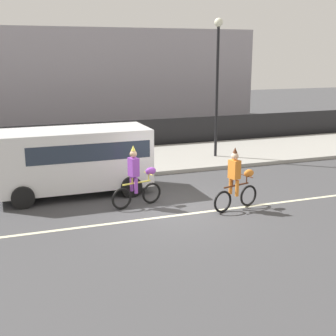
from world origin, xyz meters
name	(u,v)px	position (x,y,z in m)	size (l,w,h in m)	color
ground_plane	(176,210)	(0.00, 0.00, 0.00)	(80.00, 80.00, 0.00)	#424244
road_centre_line	(182,215)	(0.00, -0.50, 0.00)	(36.00, 0.14, 0.01)	beige
sidewalk_curb	(121,161)	(0.00, 6.50, 0.07)	(60.00, 5.00, 0.15)	#9E9B93
fence_line	(106,136)	(0.00, 9.40, 0.70)	(40.00, 0.08, 1.40)	black
building_backdrop	(18,80)	(-3.47, 18.00, 2.99)	(28.00, 8.00, 5.98)	#99939E
parade_cyclist_purple	(137,180)	(-1.00, 0.72, 0.84)	(1.69, 0.57, 1.92)	black
parade_cyclist_orange	(237,182)	(1.72, -0.59, 0.84)	(1.68, 0.61, 1.92)	black
parked_van_white	(75,156)	(-2.54, 2.70, 1.28)	(5.00, 2.22, 2.18)	white
street_lamp_post	(217,68)	(4.11, 5.80, 3.99)	(0.36, 0.36, 5.86)	black
pedestrian_onlooker	(87,150)	(-1.72, 4.97, 1.01)	(0.32, 0.20, 1.62)	#33333D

